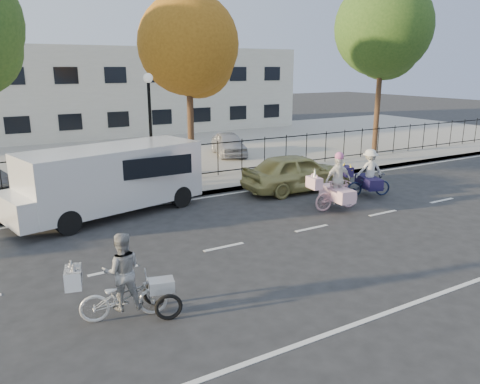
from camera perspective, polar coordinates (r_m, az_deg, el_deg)
ground at (r=12.69m, az=-1.97°, el=-6.73°), size 120.00×120.00×0.00m
road_markings at (r=12.69m, az=-1.97°, el=-6.71°), size 60.00×9.52×0.01m
curb at (r=17.06m, az=-10.05°, el=-0.96°), size 60.00×0.10×0.15m
sidewalk at (r=18.01m, az=-11.23°, el=-0.16°), size 60.00×2.20×0.15m
parking_lot at (r=26.41m, az=-17.67°, el=4.21°), size 60.00×15.60×0.15m
iron_fence at (r=18.84m, az=-12.46°, el=3.02°), size 58.00×0.06×1.50m
building at (r=35.87m, az=-21.74°, el=11.26°), size 34.00×10.00×6.00m
lamppost at (r=18.30m, az=-10.95°, el=9.77°), size 0.36×0.36×4.33m
street_sign at (r=17.90m, az=-17.79°, el=3.72°), size 0.85×0.06×1.80m
zebra_trike at (r=9.34m, az=-14.04°, el=-11.05°), size 2.03×1.11×1.73m
unicorn_bike at (r=16.04m, az=11.70°, el=0.39°), size 2.00×1.40×1.99m
bull_bike at (r=18.06m, az=15.38°, el=1.70°), size 1.98×1.40×1.78m
white_van at (r=15.75m, az=-15.64°, el=1.71°), size 6.63×3.37×2.22m
gold_sedan at (r=18.31m, az=6.99°, el=2.41°), size 4.45×1.98×1.49m
lot_car_d at (r=24.96m, az=-1.38°, el=5.91°), size 2.36×3.81×1.21m
tree_mid at (r=20.52m, az=-5.98°, el=16.88°), size 4.20×4.20×7.71m
tree_east at (r=26.63m, az=17.15°, el=18.08°), size 5.00×5.00×9.16m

